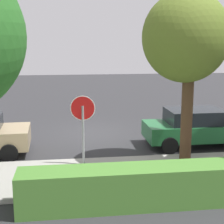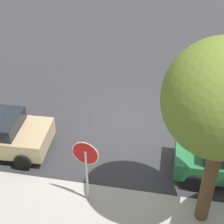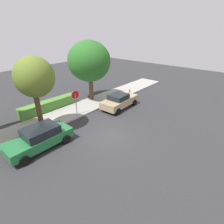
{
  "view_description": "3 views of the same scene",
  "coord_description": "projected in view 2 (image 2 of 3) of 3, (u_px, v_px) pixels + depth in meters",
  "views": [
    {
      "loc": [
        1.16,
        15.54,
        4.15
      ],
      "look_at": [
        -0.67,
        1.97,
        1.38
      ],
      "focal_mm": 55.0,
      "sensor_mm": 36.0,
      "label": 1
    },
    {
      "loc": [
        -1.44,
        11.61,
        8.71
      ],
      "look_at": [
        0.43,
        1.49,
        1.4
      ],
      "focal_mm": 55.0,
      "sensor_mm": 36.0,
      "label": 2
    },
    {
      "loc": [
        -8.39,
        -7.67,
        7.46
      ],
      "look_at": [
        1.37,
        0.8,
        1.25
      ],
      "focal_mm": 28.0,
      "sensor_mm": 36.0,
      "label": 3
    }
  ],
  "objects": [
    {
      "name": "ground_plane",
      "position": [
        128.0,
        120.0,
        14.56
      ],
      "size": [
        60.0,
        60.0,
        0.0
      ],
      "primitive_type": "plane",
      "color": "#2D2D30"
    },
    {
      "name": "stop_sign",
      "position": [
        86.0,
        162.0,
        10.02
      ],
      "size": [
        0.82,
        0.14,
        2.47
      ],
      "color": "gray",
      "rests_on": "ground_plane"
    },
    {
      "name": "street_tree_far",
      "position": [
        221.0,
        101.0,
        8.03
      ],
      "size": [
        2.84,
        2.84,
        5.81
      ],
      "color": "#513823",
      "rests_on": "ground_plane"
    }
  ]
}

